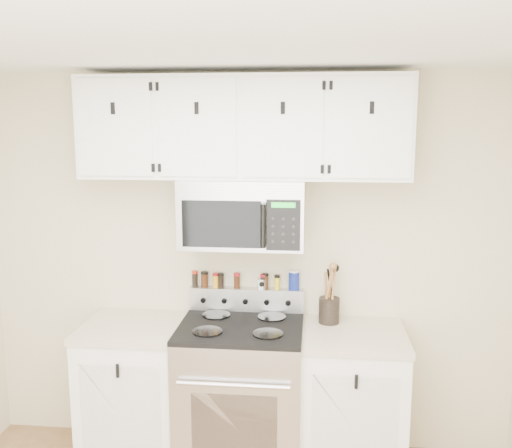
{
  "coord_description": "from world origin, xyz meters",
  "views": [
    {
      "loc": [
        0.44,
        -1.9,
        2.17
      ],
      "look_at": [
        0.09,
        1.45,
        1.58
      ],
      "focal_mm": 40.0,
      "sensor_mm": 36.0,
      "label": 1
    }
  ],
  "objects_px": {
    "microwave": "(243,213)",
    "salt_canister": "(294,280)",
    "utensil_crock": "(329,308)",
    "range": "(241,395)"
  },
  "relations": [
    {
      "from": "microwave",
      "to": "salt_canister",
      "type": "xyz_separation_m",
      "value": [
        0.31,
        0.16,
        -0.46
      ]
    },
    {
      "from": "microwave",
      "to": "salt_canister",
      "type": "relative_size",
      "value": 5.88
    },
    {
      "from": "microwave",
      "to": "utensil_crock",
      "type": "distance_m",
      "value": 0.82
    },
    {
      "from": "salt_canister",
      "to": "utensil_crock",
      "type": "bearing_deg",
      "value": -25.05
    },
    {
      "from": "utensil_crock",
      "to": "salt_canister",
      "type": "height_order",
      "value": "utensil_crock"
    },
    {
      "from": "microwave",
      "to": "utensil_crock",
      "type": "bearing_deg",
      "value": 5.06
    },
    {
      "from": "utensil_crock",
      "to": "range",
      "type": "bearing_deg",
      "value": -162.17
    },
    {
      "from": "microwave",
      "to": "salt_canister",
      "type": "bearing_deg",
      "value": 26.37
    },
    {
      "from": "range",
      "to": "salt_canister",
      "type": "xyz_separation_m",
      "value": [
        0.31,
        0.28,
        0.68
      ]
    },
    {
      "from": "utensil_crock",
      "to": "salt_canister",
      "type": "distance_m",
      "value": 0.29
    }
  ]
}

